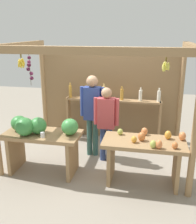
% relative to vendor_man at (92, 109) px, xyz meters
% --- Properties ---
extents(ground_plane, '(12.00, 12.00, 0.00)m').
position_rel_vendor_man_xyz_m(ground_plane, '(0.17, -0.04, -0.99)').
color(ground_plane, gray).
rests_on(ground_plane, ground).
extents(market_stall, '(3.31, 2.22, 2.24)m').
position_rel_vendor_man_xyz_m(market_stall, '(0.16, 0.44, 0.33)').
color(market_stall, '#99754C').
rests_on(market_stall, ground).
extents(fruit_counter_left, '(1.37, 0.68, 1.06)m').
position_rel_vendor_man_xyz_m(fruit_counter_left, '(-0.75, -0.85, -0.27)').
color(fruit_counter_left, '#99754C').
rests_on(fruit_counter_left, ground).
extents(fruit_counter_right, '(1.35, 0.66, 0.90)m').
position_rel_vendor_man_xyz_m(fruit_counter_right, '(1.06, -0.83, -0.42)').
color(fruit_counter_right, '#99754C').
rests_on(fruit_counter_right, ground).
extents(bottle_shelf_unit, '(2.12, 0.22, 1.34)m').
position_rel_vendor_man_xyz_m(bottle_shelf_unit, '(0.31, 0.75, -0.19)').
color(bottle_shelf_unit, '#99754C').
rests_on(bottle_shelf_unit, ground).
extents(vendor_man, '(0.48, 0.22, 1.64)m').
position_rel_vendor_man_xyz_m(vendor_man, '(0.00, 0.00, 0.00)').
color(vendor_man, '#345C53').
rests_on(vendor_man, ground).
extents(vendor_woman, '(0.48, 0.20, 1.46)m').
position_rel_vendor_man_xyz_m(vendor_woman, '(0.31, -0.18, -0.12)').
color(vendor_woman, navy).
rests_on(vendor_woman, ground).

